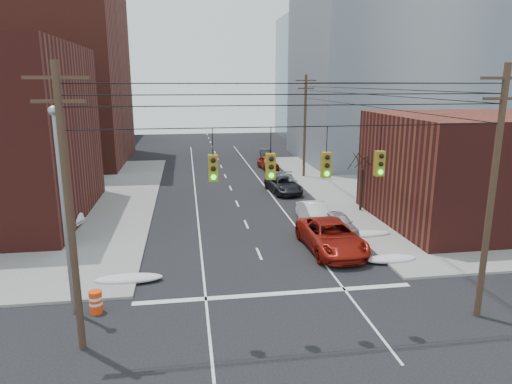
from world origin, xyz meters
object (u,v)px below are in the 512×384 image
object	(u,v)px
parked_car_d	(287,183)
parked_car_e	(268,163)
parked_car_b	(315,214)
parked_car_a	(339,223)
lot_car_c	(7,215)
parked_car_f	(266,155)
lot_car_b	(50,199)
parked_car_c	(284,185)
lot_car_a	(52,217)
lot_car_d	(6,194)
construction_barrel	(96,302)
red_pickup	(331,236)

from	to	relation	value
parked_car_d	parked_car_e	bearing A→B (deg)	94.54
parked_car_b	parked_car_e	bearing A→B (deg)	86.26
parked_car_a	parked_car_d	distance (m)	13.20
parked_car_e	lot_car_c	bearing A→B (deg)	-146.73
parked_car_f	lot_car_b	world-z (taller)	parked_car_f
parked_car_c	lot_car_a	distance (m)	20.36
parked_car_e	parked_car_f	size ratio (longest dim) A/B	1.07
lot_car_c	lot_car_d	xyz separation A→B (m)	(-2.57, 7.17, -0.01)
parked_car_d	lot_car_a	world-z (taller)	lot_car_a
parked_car_b	lot_car_b	distance (m)	21.92
parked_car_e	lot_car_d	distance (m)	28.12
parked_car_c	lot_car_c	size ratio (longest dim) A/B	1.25
parked_car_c	lot_car_a	world-z (taller)	lot_car_a
parked_car_a	lot_car_d	xyz separation A→B (m)	(-26.06, 12.36, 0.08)
lot_car_a	parked_car_e	bearing A→B (deg)	-29.61
parked_car_b	parked_car_d	size ratio (longest dim) A/B	0.97
parked_car_e	construction_barrel	bearing A→B (deg)	-119.35
parked_car_c	lot_car_d	size ratio (longest dim) A/B	1.48
parked_car_c	lot_car_c	xyz separation A→B (m)	(-22.14, -6.93, 0.03)
construction_barrel	parked_car_d	bearing A→B (deg)	58.42
red_pickup	construction_barrel	world-z (taller)	red_pickup
parked_car_a	lot_car_b	size ratio (longest dim) A/B	0.92
lot_car_c	red_pickup	bearing A→B (deg)	-126.25
lot_car_b	parked_car_d	bearing A→B (deg)	-86.75
parked_car_b	parked_car_c	distance (m)	9.98
parked_car_b	lot_car_d	size ratio (longest dim) A/B	1.31
parked_car_a	parked_car_f	size ratio (longest dim) A/B	0.97
parked_car_a	lot_car_d	bearing A→B (deg)	151.05
construction_barrel	lot_car_c	bearing A→B (deg)	121.45
lot_car_d	red_pickup	bearing A→B (deg)	-100.93
parked_car_a	construction_barrel	bearing A→B (deg)	-151.19
lot_car_a	parked_car_f	bearing A→B (deg)	-23.04
red_pickup	lot_car_b	xyz separation A→B (m)	(-20.04, 12.97, -0.16)
parked_car_e	parked_car_f	distance (m)	6.60
lot_car_a	lot_car_b	distance (m)	5.85
parked_car_d	construction_barrel	bearing A→B (deg)	-116.17
parked_car_d	parked_car_f	size ratio (longest dim) A/B	1.17
parked_car_a	parked_car_c	distance (m)	12.19
parked_car_a	lot_car_b	xyz separation A→B (m)	(-21.66, 9.68, 0.07)
parked_car_a	parked_car_b	xyz separation A→B (m)	(-1.08, 2.14, 0.09)
red_pickup	lot_car_a	distance (m)	19.84
parked_car_b	lot_car_d	distance (m)	26.99
parked_car_a	parked_car_d	world-z (taller)	parked_car_d
lot_car_d	construction_barrel	xyz separation A→B (m)	(11.42, -21.64, -0.23)
parked_car_f	lot_car_c	bearing A→B (deg)	-127.15
parked_car_d	parked_car_c	bearing A→B (deg)	-110.77
parked_car_c	parked_car_d	distance (m)	1.18
parked_car_d	parked_car_f	bearing A→B (deg)	91.95
parked_car_b	construction_barrel	xyz separation A→B (m)	(-13.56, -11.43, -0.25)
parked_car_e	lot_car_d	world-z (taller)	parked_car_e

